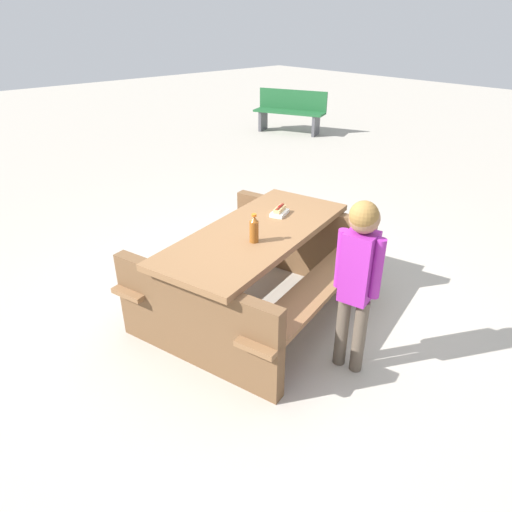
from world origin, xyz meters
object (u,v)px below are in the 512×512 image
at_px(soda_bottle, 254,229).
at_px(park_bench_mid, 290,110).
at_px(child_in_coat, 358,268).
at_px(picnic_table, 256,265).
at_px(hotdog_tray, 280,211).

xyz_separation_m(soda_bottle, park_bench_mid, (5.14, 4.62, -0.40)).
relative_size(soda_bottle, park_bench_mid, 0.14).
bearing_deg(soda_bottle, child_in_coat, -78.69).
xyz_separation_m(picnic_table, hotdog_tray, (0.36, 0.11, 0.34)).
distance_m(picnic_table, soda_bottle, 0.45).
xyz_separation_m(hotdog_tray, park_bench_mid, (4.64, 4.38, -0.33)).
relative_size(hotdog_tray, park_bench_mid, 0.14).
xyz_separation_m(picnic_table, park_bench_mid, (5.00, 4.49, 0.00)).
bearing_deg(park_bench_mid, hotdog_tray, -136.64).
bearing_deg(child_in_coat, picnic_table, 91.37).
height_order(picnic_table, soda_bottle, soda_bottle).
xyz_separation_m(picnic_table, child_in_coat, (0.02, -0.96, 0.37)).
height_order(picnic_table, park_bench_mid, park_bench_mid).
bearing_deg(hotdog_tray, child_in_coat, -107.69).
distance_m(hotdog_tray, park_bench_mid, 6.39).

